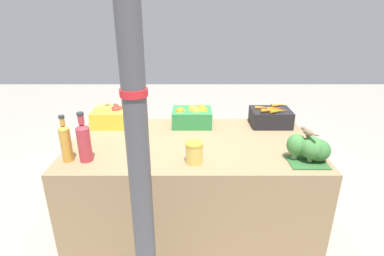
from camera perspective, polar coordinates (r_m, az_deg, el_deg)
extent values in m
plane|color=gray|center=(2.51, 0.00, -19.32)|extent=(10.00, 10.00, 0.00)
cube|color=#937551|center=(2.27, 0.00, -11.74)|extent=(1.67, 0.91, 0.79)
cylinder|color=#4C4C51|center=(1.20, -10.72, 1.79)|extent=(0.10, 0.10, 2.49)
cylinder|color=red|center=(1.17, -11.08, 6.70)|extent=(0.11, 0.11, 0.03)
cube|color=gold|center=(2.42, -14.75, 1.97)|extent=(0.30, 0.24, 0.13)
sphere|color=red|center=(2.45, -14.39, 3.75)|extent=(0.07, 0.07, 0.07)
sphere|color=#9EBC42|center=(2.41, -15.75, 3.33)|extent=(0.06, 0.06, 0.06)
sphere|color=#9EBC42|center=(2.44, -16.00, 3.23)|extent=(0.07, 0.07, 0.07)
sphere|color=#9EBC42|center=(2.45, -14.93, 3.72)|extent=(0.06, 0.06, 0.06)
sphere|color=red|center=(2.38, -14.29, 3.22)|extent=(0.06, 0.06, 0.06)
sphere|color=#9EBC42|center=(2.49, -16.61, 3.69)|extent=(0.07, 0.07, 0.07)
sphere|color=red|center=(2.46, -15.67, 3.63)|extent=(0.07, 0.07, 0.07)
sphere|color=red|center=(2.42, -14.18, 3.36)|extent=(0.08, 0.08, 0.08)
sphere|color=red|center=(2.41, -13.49, 3.37)|extent=(0.07, 0.07, 0.07)
sphere|color=#9EBC42|center=(2.44, -17.26, 3.40)|extent=(0.07, 0.07, 0.07)
sphere|color=#9EBC42|center=(2.48, -15.66, 3.94)|extent=(0.06, 0.06, 0.06)
cube|color=#2D8442|center=(2.34, -0.11, 2.03)|extent=(0.30, 0.24, 0.13)
sphere|color=orange|center=(2.37, 1.78, 3.67)|extent=(0.07, 0.07, 0.07)
sphere|color=orange|center=(2.33, 0.19, 3.43)|extent=(0.08, 0.08, 0.08)
sphere|color=orange|center=(2.31, 2.16, 3.17)|extent=(0.08, 0.08, 0.08)
sphere|color=orange|center=(2.29, -2.25, 3.05)|extent=(0.07, 0.07, 0.07)
sphere|color=orange|center=(2.29, 0.87, 3.12)|extent=(0.07, 0.07, 0.07)
cube|color=black|center=(2.42, 14.72, 1.96)|extent=(0.30, 0.24, 0.13)
cone|color=orange|center=(2.35, 14.94, 3.30)|extent=(0.14, 0.03, 0.02)
cone|color=orange|center=(2.32, 14.92, 3.33)|extent=(0.17, 0.06, 0.03)
cone|color=orange|center=(2.48, 16.10, 4.21)|extent=(0.13, 0.07, 0.03)
cone|color=orange|center=(2.33, 16.32, 3.16)|extent=(0.16, 0.08, 0.02)
cone|color=orange|center=(2.40, 15.64, 3.62)|extent=(0.15, 0.04, 0.02)
cone|color=orange|center=(2.40, 13.36, 3.78)|extent=(0.12, 0.03, 0.03)
cube|color=#2D602D|center=(1.92, 21.05, -6.08)|extent=(0.22, 0.18, 0.01)
ellipsoid|color=#427F3D|center=(1.90, 21.84, -3.50)|extent=(0.14, 0.14, 0.13)
cylinder|color=#B2C693|center=(1.93, 21.53, -5.50)|extent=(0.03, 0.03, 0.02)
ellipsoid|color=#427F3D|center=(1.91, 21.85, -3.55)|extent=(0.13, 0.13, 0.14)
cylinder|color=#B2C693|center=(1.94, 21.58, -5.33)|extent=(0.03, 0.03, 0.02)
ellipsoid|color=#387033|center=(1.93, 22.86, -3.90)|extent=(0.14, 0.14, 0.13)
cylinder|color=#B2C693|center=(1.95, 22.62, -5.38)|extent=(0.03, 0.03, 0.02)
ellipsoid|color=#427F3D|center=(1.90, 19.25, -3.03)|extent=(0.11, 0.11, 0.14)
cylinder|color=#B2C693|center=(1.93, 18.97, -5.12)|extent=(0.03, 0.03, 0.02)
cylinder|color=gold|center=(1.93, -22.85, -2.97)|extent=(0.06, 0.06, 0.21)
cone|color=gold|center=(1.89, -23.35, 0.21)|extent=(0.06, 0.06, 0.02)
cylinder|color=gold|center=(1.87, -23.50, 1.16)|extent=(0.03, 0.03, 0.04)
cylinder|color=#2D2D33|center=(1.86, -23.63, 2.00)|extent=(0.03, 0.03, 0.01)
cylinder|color=#B2333D|center=(1.89, -19.79, -2.99)|extent=(0.08, 0.08, 0.21)
cone|color=#B2333D|center=(1.84, -20.25, 0.38)|extent=(0.08, 0.08, 0.03)
cylinder|color=#B2333D|center=(1.83, -20.42, 1.57)|extent=(0.04, 0.04, 0.05)
cylinder|color=#2D2D33|center=(1.82, -20.56, 2.59)|extent=(0.04, 0.04, 0.01)
cylinder|color=#DBBC56|center=(1.77, 0.42, -4.89)|extent=(0.10, 0.10, 0.12)
cylinder|color=gold|center=(1.74, 0.43, -2.98)|extent=(0.11, 0.11, 0.01)
cube|color=#4C3D2D|center=(1.86, 21.16, -1.42)|extent=(0.02, 0.02, 0.01)
ellipsoid|color=#7A664C|center=(1.85, 21.25, -0.77)|extent=(0.06, 0.08, 0.04)
sphere|color=#897556|center=(1.87, 20.39, 0.02)|extent=(0.03, 0.03, 0.03)
cone|color=#4C3D28|center=(1.88, 20.14, 0.14)|extent=(0.01, 0.02, 0.01)
cube|color=#7A664C|center=(1.82, 22.47, -1.23)|extent=(0.03, 0.04, 0.01)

